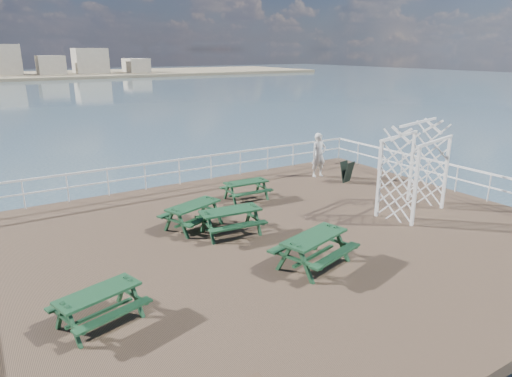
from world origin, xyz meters
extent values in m
cube|color=brown|center=(0.00, 0.00, -0.15)|extent=(18.00, 14.00, 0.30)
plane|color=#3B5864|center=(0.00, 40.00, -2.00)|extent=(300.00, 300.00, 0.00)
cube|color=tan|center=(15.00, 135.00, -1.60)|extent=(160.00, 40.00, 0.80)
cube|color=beige|center=(2.00, 132.00, 2.80)|extent=(10.00, 8.00, 8.00)
cube|color=beige|center=(14.00, 132.00, 1.30)|extent=(7.00, 8.00, 5.00)
cube|color=beige|center=(25.00, 132.00, 2.30)|extent=(9.00, 8.00, 7.00)
cube|color=beige|center=(38.00, 132.00, 0.80)|extent=(6.00, 8.00, 4.00)
cylinder|color=brown|center=(7.50, 5.50, -1.35)|extent=(0.36, 0.36, 2.10)
cube|color=white|center=(0.00, 6.85, 1.05)|extent=(17.70, 0.07, 0.07)
cube|color=white|center=(0.00, 6.85, 0.55)|extent=(17.70, 0.05, 0.05)
cube|color=white|center=(8.85, 0.00, 1.05)|extent=(0.07, 13.70, 0.07)
cube|color=white|center=(8.85, 0.00, 0.55)|extent=(0.05, 13.70, 0.05)
cube|color=#163E1E|center=(-1.54, 2.06, 0.74)|extent=(1.94, 1.27, 0.06)
cube|color=#163E1E|center=(-1.74, 2.63, 0.45)|extent=(1.78, 0.84, 0.05)
cube|color=#163E1E|center=(-1.33, 1.50, 0.45)|extent=(1.78, 0.84, 0.05)
cube|color=#163E1E|center=(-2.24, 1.81, 0.43)|extent=(0.56, 1.40, 0.06)
cube|color=#163E1E|center=(-0.83, 2.32, 0.43)|extent=(0.56, 1.40, 0.06)
cube|color=#163E1E|center=(-2.34, 2.09, 0.38)|extent=(0.25, 0.52, 0.88)
cube|color=#163E1E|center=(-2.14, 1.53, 0.38)|extent=(0.25, 0.52, 0.88)
cube|color=#163E1E|center=(-0.93, 2.60, 0.38)|extent=(0.25, 0.52, 0.88)
cube|color=#163E1E|center=(-0.73, 2.03, 0.38)|extent=(0.25, 0.52, 0.88)
cube|color=#163E1E|center=(-1.54, 2.06, 0.25)|extent=(1.54, 0.61, 0.06)
cube|color=#163E1E|center=(-0.80, 0.98, 0.75)|extent=(1.89, 0.89, 0.06)
cube|color=#163E1E|center=(-0.74, 1.58, 0.46)|extent=(1.84, 0.44, 0.05)
cube|color=#163E1E|center=(-0.86, 0.37, 0.46)|extent=(1.84, 0.44, 0.05)
cube|color=#163E1E|center=(-1.56, 1.06, 0.44)|extent=(0.23, 1.47, 0.06)
cube|color=#163E1E|center=(-0.04, 0.90, 0.44)|extent=(0.23, 1.47, 0.06)
cube|color=#163E1E|center=(-1.53, 1.36, 0.39)|extent=(0.13, 0.53, 0.89)
cube|color=#163E1E|center=(-1.59, 0.75, 0.39)|extent=(0.13, 0.53, 0.89)
cube|color=#163E1E|center=(-0.01, 1.20, 0.39)|extent=(0.13, 0.53, 0.89)
cube|color=#163E1E|center=(-0.07, 0.60, 0.39)|extent=(0.13, 0.53, 0.89)
cube|color=#163E1E|center=(-0.80, 0.98, 0.25)|extent=(1.62, 0.25, 0.06)
cube|color=#163E1E|center=(1.33, 3.63, 0.67)|extent=(1.66, 0.71, 0.05)
cube|color=#163E1E|center=(1.36, 4.17, 0.41)|extent=(1.64, 0.30, 0.05)
cube|color=#163E1E|center=(1.31, 3.09, 0.41)|extent=(1.64, 0.30, 0.05)
cube|color=#163E1E|center=(0.66, 3.66, 0.39)|extent=(0.13, 1.31, 0.05)
cube|color=#163E1E|center=(2.01, 3.60, 0.39)|extent=(0.13, 1.31, 0.05)
cube|color=#163E1E|center=(0.67, 3.93, 0.34)|extent=(0.09, 0.47, 0.79)
cube|color=#163E1E|center=(0.64, 3.39, 0.34)|extent=(0.09, 0.47, 0.79)
cube|color=#163E1E|center=(2.02, 3.87, 0.34)|extent=(0.09, 0.47, 0.79)
cube|color=#163E1E|center=(2.00, 3.33, 0.34)|extent=(0.09, 0.47, 0.79)
cube|color=#163E1E|center=(1.33, 3.63, 0.23)|extent=(1.45, 0.14, 0.05)
cube|color=#163E1E|center=(-5.41, -1.78, 0.69)|extent=(1.80, 1.09, 0.06)
cube|color=#163E1E|center=(-5.56, -1.24, 0.42)|extent=(1.68, 0.69, 0.05)
cube|color=#163E1E|center=(-5.25, -2.32, 0.42)|extent=(1.68, 0.69, 0.05)
cube|color=#163E1E|center=(-6.08, -1.97, 0.40)|extent=(0.44, 1.32, 0.06)
cube|color=#163E1E|center=(-4.73, -1.59, 0.40)|extent=(0.44, 1.32, 0.06)
cube|color=#163E1E|center=(-6.16, -1.70, 0.36)|extent=(0.20, 0.48, 0.82)
cube|color=#163E1E|center=(-6.00, -2.24, 0.36)|extent=(0.20, 0.48, 0.82)
cube|color=#163E1E|center=(-4.81, -1.32, 0.36)|extent=(0.20, 0.48, 0.82)
cube|color=#163E1E|center=(-4.66, -1.86, 0.36)|extent=(0.20, 0.48, 0.82)
cube|color=#163E1E|center=(-5.41, -1.78, 0.23)|extent=(1.46, 0.48, 0.06)
cube|color=#163E1E|center=(0.00, -2.06, 0.81)|extent=(2.10, 1.27, 0.07)
cube|color=#163E1E|center=(-0.18, -1.43, 0.49)|extent=(1.96, 0.80, 0.05)
cube|color=#163E1E|center=(0.18, -2.69, 0.49)|extent=(1.96, 0.80, 0.05)
cube|color=#163E1E|center=(-0.79, -2.28, 0.47)|extent=(0.52, 1.54, 0.07)
cube|color=#163E1E|center=(0.79, -1.83, 0.47)|extent=(0.52, 1.54, 0.07)
cube|color=#163E1E|center=(-0.88, -1.97, 0.41)|extent=(0.24, 0.57, 0.96)
cube|color=#163E1E|center=(-0.70, -2.60, 0.41)|extent=(0.24, 0.57, 0.96)
cube|color=#163E1E|center=(0.70, -1.52, 0.41)|extent=(0.24, 0.57, 0.96)
cube|color=#163E1E|center=(0.88, -2.15, 0.41)|extent=(0.24, 0.57, 0.96)
cube|color=#163E1E|center=(0.00, -2.06, 0.27)|extent=(1.70, 0.56, 0.07)
cube|color=white|center=(4.47, -1.52, 1.28)|extent=(0.12, 0.12, 2.55)
cube|color=white|center=(4.16, -0.28, 1.28)|extent=(0.12, 0.12, 2.55)
cube|color=white|center=(6.74, -0.95, 1.28)|extent=(0.12, 0.12, 2.55)
cube|color=white|center=(6.43, 0.29, 1.28)|extent=(0.12, 0.12, 2.55)
cube|color=white|center=(5.61, -1.23, 2.59)|extent=(2.50, 0.70, 0.09)
cube|color=white|center=(5.30, 0.01, 2.59)|extent=(2.50, 0.70, 0.09)
cube|color=white|center=(5.45, -0.61, 3.14)|extent=(2.49, 0.69, 0.07)
cube|color=black|center=(6.20, 3.28, 0.44)|extent=(0.59, 0.37, 0.90)
cube|color=black|center=(6.15, 3.46, 0.44)|extent=(0.59, 0.37, 0.90)
imported|color=silver|center=(5.73, 4.73, 0.97)|extent=(0.75, 0.52, 1.94)
camera|label=1|loc=(-7.05, -10.48, 5.44)|focal=32.00mm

